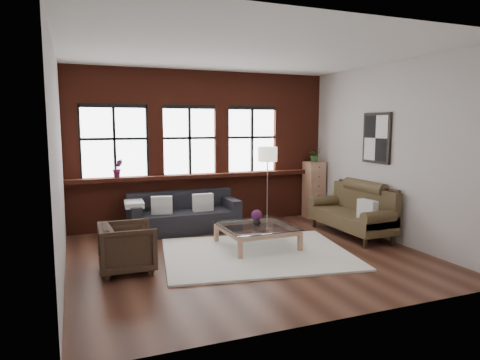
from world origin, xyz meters
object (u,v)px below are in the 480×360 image
object	(u,v)px
dark_sofa	(184,212)
coffee_table	(257,237)
drawer_chest	(314,190)
vintage_settee	(351,209)
vase	(257,221)
armchair	(128,247)
floor_lamp	(267,183)

from	to	relation	value
dark_sofa	coffee_table	distance (m)	1.79
coffee_table	drawer_chest	xyz separation A→B (m)	(2.20, 1.79, 0.44)
vintage_settee	vase	distance (m)	1.99
vase	drawer_chest	bearing A→B (deg)	39.05
dark_sofa	coffee_table	world-z (taller)	dark_sofa
coffee_table	drawer_chest	size ratio (longest dim) A/B	0.94
vintage_settee	coffee_table	bearing A→B (deg)	-177.39
coffee_table	armchair	bearing A→B (deg)	-168.96
armchair	dark_sofa	bearing A→B (deg)	-33.03
vase	floor_lamp	bearing A→B (deg)	59.01
dark_sofa	vintage_settee	distance (m)	3.22
dark_sofa	coffee_table	bearing A→B (deg)	-60.43
vintage_settee	vase	size ratio (longest dim) A/B	13.55
vintage_settee	drawer_chest	size ratio (longest dim) A/B	1.50
dark_sofa	armchair	size ratio (longest dim) A/B	2.76
armchair	drawer_chest	distance (m)	4.94
drawer_chest	coffee_table	bearing A→B (deg)	-140.95
vase	coffee_table	bearing A→B (deg)	0.00
dark_sofa	vase	bearing A→B (deg)	-60.43
dark_sofa	floor_lamp	xyz separation A→B (m)	(1.77, -0.07, 0.51)
vintage_settee	floor_lamp	size ratio (longest dim) A/B	1.06
coffee_table	dark_sofa	bearing A→B (deg)	119.57
armchair	drawer_chest	bearing A→B (deg)	-62.50
armchair	coffee_table	size ratio (longest dim) A/B	0.65
dark_sofa	vintage_settee	xyz separation A→B (m)	(2.87, -1.46, 0.12)
vintage_settee	vase	xyz separation A→B (m)	(-1.99, -0.09, -0.05)
dark_sofa	drawer_chest	distance (m)	3.10
coffee_table	floor_lamp	world-z (taller)	floor_lamp
dark_sofa	vase	distance (m)	1.78
armchair	vase	world-z (taller)	armchair
dark_sofa	armchair	xyz separation A→B (m)	(-1.33, -1.98, -0.03)
armchair	floor_lamp	world-z (taller)	floor_lamp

